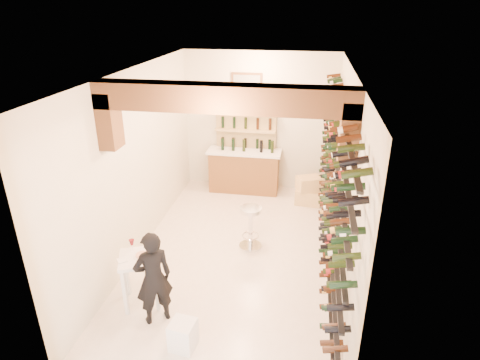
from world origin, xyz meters
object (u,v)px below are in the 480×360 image
(wine_rack, at_px, (331,180))
(crate_lower, at_px, (308,196))
(back_counter, at_px, (244,170))
(chrome_barstool, at_px, (251,224))
(tasting_table, at_px, (140,265))
(person, at_px, (153,278))
(white_stool, at_px, (183,335))

(wine_rack, height_order, crate_lower, wine_rack)
(back_counter, relative_size, chrome_barstool, 2.11)
(tasting_table, xyz_separation_m, person, (0.34, -0.32, 0.05))
(wine_rack, distance_m, tasting_table, 3.23)
(white_stool, distance_m, person, 0.85)
(white_stool, bearing_deg, tasting_table, 138.79)
(white_stool, bearing_deg, chrome_barstool, 78.37)
(person, distance_m, crate_lower, 4.59)
(tasting_table, bearing_deg, person, -64.76)
(chrome_barstool, xyz_separation_m, crate_lower, (1.01, 1.97, -0.30))
(tasting_table, bearing_deg, white_stool, -62.01)
(person, bearing_deg, crate_lower, -152.66)
(person, bearing_deg, chrome_barstool, -152.25)
(back_counter, distance_m, person, 4.55)
(white_stool, bearing_deg, back_counter, 89.87)
(tasting_table, xyz_separation_m, white_stool, (0.86, -0.75, -0.46))
(back_counter, distance_m, white_stool, 4.95)
(back_counter, bearing_deg, wine_rack, -55.34)
(back_counter, xyz_separation_m, chrome_barstool, (0.51, -2.42, -0.07))
(white_stool, distance_m, crate_lower, 4.75)
(crate_lower, bearing_deg, wine_rack, -81.99)
(wine_rack, height_order, white_stool, wine_rack)
(back_counter, bearing_deg, tasting_table, -101.69)
(crate_lower, bearing_deg, tasting_table, -122.55)
(tasting_table, distance_m, person, 0.47)
(tasting_table, distance_m, crate_lower, 4.47)
(chrome_barstool, bearing_deg, back_counter, 101.82)
(wine_rack, height_order, tasting_table, wine_rack)
(tasting_table, bearing_deg, back_counter, 57.52)
(wine_rack, distance_m, person, 3.12)
(person, height_order, chrome_barstool, person)
(wine_rack, xyz_separation_m, back_counter, (-1.83, 2.65, -1.02))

